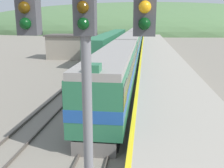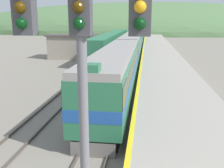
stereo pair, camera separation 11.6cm
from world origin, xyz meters
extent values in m
cube|color=#4C443D|center=(-0.72, 70.00, 0.08)|extent=(0.08, 180.00, 0.16)
cube|color=#4C443D|center=(0.72, 70.00, 0.08)|extent=(0.08, 180.00, 0.16)
cube|color=#4C443D|center=(-5.20, 70.00, 0.08)|extent=(0.08, 180.00, 0.16)
cube|color=#4C443D|center=(-3.77, 70.00, 0.08)|extent=(0.08, 180.00, 0.16)
cube|color=#9E9689|center=(4.76, 50.00, 0.54)|extent=(6.12, 140.00, 1.08)
cube|color=yellow|center=(1.82, 50.00, 1.09)|extent=(0.24, 140.00, 0.01)
ellipsoid|color=#517547|center=(0.00, 148.46, 0.00)|extent=(213.08, 95.88, 30.89)
cube|color=gray|center=(-10.11, 44.28, 1.91)|extent=(7.67, 4.63, 3.83)
cube|color=#47423D|center=(-10.11, 44.28, 3.95)|extent=(8.17, 5.13, 0.24)
cube|color=black|center=(0.00, 21.74, 0.42)|extent=(2.33, 19.15, 0.85)
cube|color=#286B47|center=(0.00, 21.74, 2.32)|extent=(2.85, 20.37, 2.95)
cube|color=#1E4C99|center=(0.00, 21.74, 2.09)|extent=(2.88, 20.39, 0.65)
cube|color=black|center=(0.00, 21.74, 2.97)|extent=(2.87, 19.15, 0.88)
cube|color=gray|center=(0.00, 21.74, 4.00)|extent=(2.67, 20.37, 0.40)
cube|color=black|center=(0.00, 12.68, 2.97)|extent=(2.89, 2.20, 1.18)
cube|color=#286B47|center=(0.00, 12.00, 4.38)|extent=(0.64, 0.80, 0.36)
cube|color=slate|center=(0.00, 11.75, 0.38)|extent=(2.22, 0.40, 0.77)
cube|color=black|center=(0.00, 43.41, 0.42)|extent=(2.33, 19.91, 0.85)
cube|color=#286B47|center=(0.00, 43.41, 2.32)|extent=(2.85, 21.18, 2.95)
cube|color=#1E4C99|center=(0.00, 43.41, 2.09)|extent=(2.88, 21.20, 0.65)
cube|color=black|center=(0.00, 43.41, 2.97)|extent=(2.87, 19.91, 0.88)
cube|color=gray|center=(0.00, 43.41, 4.00)|extent=(2.67, 21.18, 0.40)
cube|color=black|center=(0.00, 65.49, 0.42)|extent=(2.33, 19.91, 0.85)
cube|color=#286B47|center=(0.00, 65.49, 2.32)|extent=(2.85, 21.18, 2.95)
cube|color=#1E4C99|center=(0.00, 65.49, 2.09)|extent=(2.88, 21.20, 0.65)
cube|color=black|center=(0.00, 65.49, 2.97)|extent=(2.87, 19.91, 0.88)
cube|color=gray|center=(0.00, 65.49, 4.00)|extent=(2.67, 21.18, 0.40)
cube|color=black|center=(0.00, 87.57, 0.42)|extent=(2.33, 19.91, 0.85)
cube|color=#286B47|center=(0.00, 87.57, 2.32)|extent=(2.85, 21.18, 2.95)
cube|color=#1E4C99|center=(0.00, 87.57, 2.09)|extent=(2.88, 21.20, 0.65)
cube|color=black|center=(0.00, 87.57, 2.97)|extent=(2.87, 19.91, 0.88)
cube|color=gray|center=(0.00, 87.57, 4.00)|extent=(2.67, 21.18, 0.40)
cube|color=black|center=(-4.48, 53.36, 0.40)|extent=(2.46, 38.13, 0.80)
cube|color=#286B47|center=(-4.48, 53.36, 2.37)|extent=(2.90, 39.72, 3.14)
cylinder|color=slate|center=(1.20, 5.17, 4.14)|extent=(0.20, 0.20, 8.27)
cube|color=#424247|center=(0.10, 5.17, 6.77)|extent=(0.40, 0.28, 1.02)
sphere|color=#412C05|center=(0.10, 5.00, 6.77)|extent=(0.22, 0.22, 0.22)
sphere|color=black|center=(0.10, 5.00, 6.48)|extent=(0.22, 0.22, 0.22)
cube|color=#424247|center=(1.20, 5.17, 6.77)|extent=(0.40, 0.28, 1.02)
sphere|color=#412C05|center=(1.20, 5.00, 6.77)|extent=(0.22, 0.22, 0.22)
sphere|color=black|center=(1.20, 5.00, 6.48)|extent=(0.22, 0.22, 0.22)
cube|color=#424247|center=(2.30, 5.17, 6.77)|extent=(0.40, 0.28, 1.02)
sphere|color=orange|center=(2.30, 5.00, 6.77)|extent=(0.22, 0.22, 0.22)
sphere|color=black|center=(2.30, 5.00, 6.48)|extent=(0.22, 0.22, 0.22)
camera|label=1|loc=(2.32, 0.24, 6.56)|focal=42.00mm
camera|label=2|loc=(2.43, 0.26, 6.56)|focal=42.00mm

